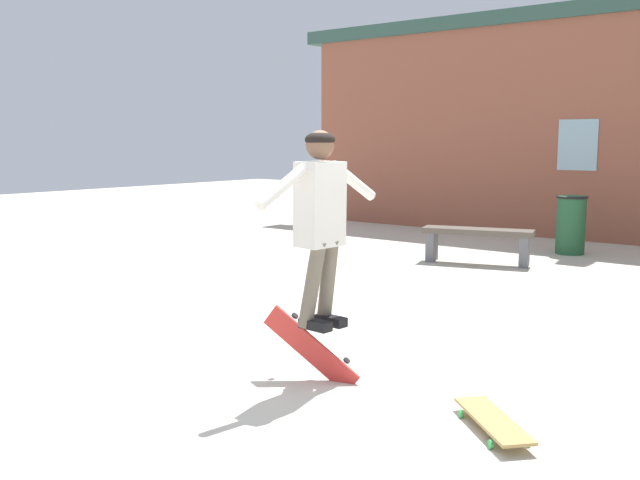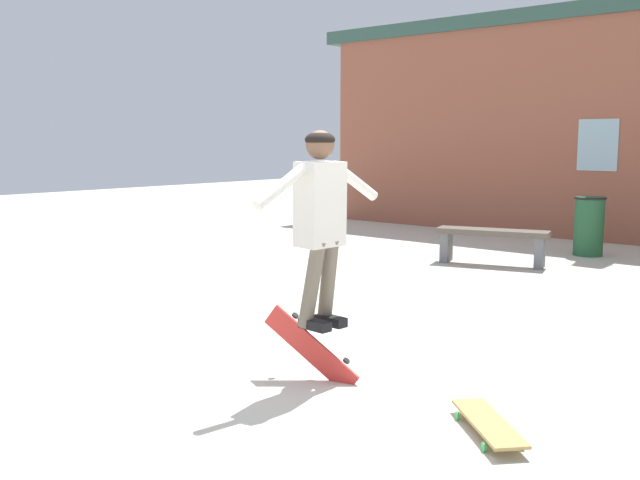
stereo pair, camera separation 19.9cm
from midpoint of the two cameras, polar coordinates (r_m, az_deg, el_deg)
name	(u,v)px [view 2 (the right image)]	position (r m, az deg, el deg)	size (l,w,h in m)	color
ground_plane	(366,376)	(5.57, 4.72, -10.81)	(40.00, 40.00, 0.00)	beige
park_bench	(492,239)	(10.61, 14.14, 0.04)	(1.63, 0.82, 0.52)	brown
trash_bin	(589,225)	(11.92, 21.17, 1.14)	(0.48, 0.48, 0.92)	#235633
skater	(320,212)	(5.21, 1.11, 2.27)	(0.30, 1.24, 1.46)	silver
skateboard_flipping	(311,349)	(5.42, 0.37, -8.73)	(0.73, 0.29, 0.65)	red
skateboard_resting	(488,423)	(4.66, 14.55, -13.99)	(0.72, 0.67, 0.08)	#AD894C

